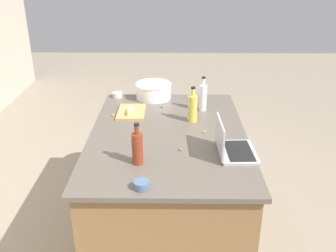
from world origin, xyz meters
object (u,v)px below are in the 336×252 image
butter_stick_left (131,111)px  bottle_soy (137,148)px  laptop (232,147)px  ramekin_medium (117,95)px  ramekin_small (141,185)px  cutting_board (131,112)px  bottle_vinegar (203,97)px  mixing_bowl_large (153,90)px  bottle_oil (193,108)px

butter_stick_left → bottle_soy: bearing=-170.9°
laptop → ramekin_medium: bearing=40.0°
bottle_soy → ramekin_small: 0.28m
laptop → ramekin_medium: size_ratio=3.86×
cutting_board → ramekin_small: bearing=-171.4°
ramekin_small → ramekin_medium: (1.39, 0.31, -0.00)m
ramekin_medium → bottle_soy: bearing=-166.5°
bottle_vinegar → mixing_bowl_large: bearing=56.2°
bottle_oil → cutting_board: bottle_oil is taller
mixing_bowl_large → ramekin_medium: size_ratio=3.69×
bottle_vinegar → ramekin_medium: size_ratio=3.30×
bottle_soy → bottle_oil: size_ratio=0.96×
bottle_oil → ramekin_medium: size_ratio=3.21×
bottle_vinegar → butter_stick_left: size_ratio=2.47×
ramekin_small → ramekin_medium: same height
bottle_soy → ramekin_small: size_ratio=3.03×
mixing_bowl_large → ramekin_medium: (0.02, 0.31, -0.05)m
bottle_oil → cutting_board: bearing=72.0°
cutting_board → bottle_soy: bearing=-171.5°
bottle_soy → butter_stick_left: (0.72, 0.11, -0.07)m
cutting_board → bottle_oil: bearing=-108.0°
mixing_bowl_large → ramekin_small: size_ratio=3.61×
bottle_vinegar → laptop: bearing=-169.8°
bottle_vinegar → ramekin_small: (-1.10, 0.40, -0.09)m
bottle_soy → bottle_vinegar: size_ratio=0.94×
cutting_board → ramekin_small: 1.04m
cutting_board → ramekin_small: size_ratio=3.62×
cutting_board → laptop: bearing=-133.4°
laptop → cutting_board: size_ratio=1.04×
bottle_vinegar → butter_stick_left: bottle_vinegar is taller
bottle_soy → cutting_board: (0.77, 0.11, -0.09)m
mixing_bowl_large → ramekin_medium: bearing=86.0°
cutting_board → ramekin_medium: bearing=23.7°
laptop → bottle_vinegar: bottle_vinegar is taller
cutting_board → butter_stick_left: (-0.05, 0.00, 0.03)m
bottle_soy → bottle_oil: (0.62, -0.35, 0.00)m
ramekin_small → laptop: bearing=-53.6°
bottle_soy → cutting_board: bearing=8.5°
mixing_bowl_large → bottle_oil: 0.57m
mixing_bowl_large → bottle_vinegar: (-0.27, -0.40, 0.04)m
mixing_bowl_large → bottle_oil: size_ratio=1.15×
bottle_oil → bottle_soy: bearing=150.6°
laptop → bottle_vinegar: 0.73m
laptop → ramekin_small: bearing=126.4°
bottle_vinegar → bottle_oil: bottle_vinegar is taller
bottle_soy → bottle_vinegar: bearing=-27.7°
bottle_vinegar → ramekin_medium: bottle_vinegar is taller
cutting_board → ramekin_medium: 0.39m
ramekin_medium → bottle_oil: bearing=-129.2°
bottle_oil → ramekin_small: size_ratio=3.14×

